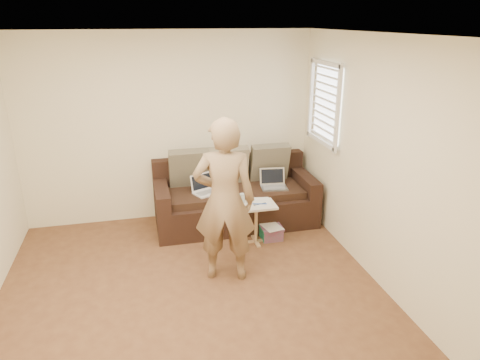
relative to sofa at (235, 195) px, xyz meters
The scene contains 17 objects.
floor 2.00m from the sofa, 114.87° to the right, with size 4.50×4.50×0.00m, color #55331F.
ceiling 2.93m from the sofa, 114.87° to the right, with size 4.50×4.50×0.00m, color white.
wall_back 1.29m from the sofa, 150.00° to the left, with size 4.00×4.00×0.00m, color beige.
wall_right 2.30m from the sofa, 56.44° to the right, with size 4.50×4.50×0.00m, color beige.
window_blinds 1.72m from the sofa, 13.71° to the right, with size 0.12×0.88×1.08m, color white, non-canonical shape.
sofa is the anchor object (origin of this frame).
pillow_left 0.74m from the sofa, 160.02° to the left, with size 0.55×0.14×0.55m, color brown, non-canonical shape.
pillow_mid 0.42m from the sofa, 103.48° to the left, with size 0.55×0.14×0.55m, color #6C694D, non-canonical shape.
pillow_right 0.69m from the sofa, 19.83° to the left, with size 0.55×0.14×0.55m, color brown, non-canonical shape.
laptop_silver 0.55m from the sofa, 13.60° to the right, with size 0.35×0.25×0.24m, color #B7BABC, non-canonical shape.
laptop_white 0.43m from the sofa, 167.27° to the right, with size 0.35×0.25×0.25m, color white, non-canonical shape.
person 1.45m from the sofa, 107.69° to the right, with size 0.67×0.45×1.82m, color olive.
side_table 0.66m from the sofa, 78.44° to the right, with size 0.48×0.34×0.53m, color silver, non-canonical shape.
drinking_glass 0.56m from the sofa, 93.29° to the right, with size 0.07×0.07×0.12m, color silver, non-canonical shape.
scissors 0.68m from the sofa, 75.40° to the right, with size 0.18×0.10×0.02m, color silver, non-canonical shape.
paper_on_table 0.62m from the sofa, 69.09° to the right, with size 0.21×0.30×0.00m, color white, non-canonical shape.
striped_box 0.75m from the sofa, 58.74° to the right, with size 0.28×0.28×0.18m, color #C91E6E, non-canonical shape.
Camera 1 is at (-0.43, -3.70, 2.73)m, focal length 32.69 mm.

